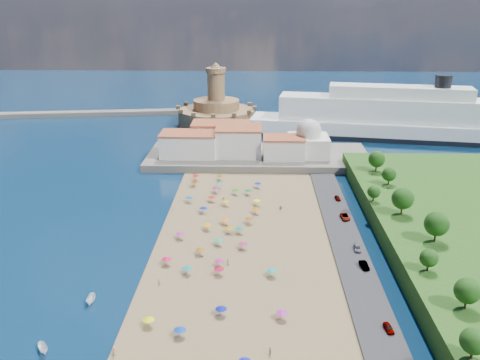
{
  "coord_description": "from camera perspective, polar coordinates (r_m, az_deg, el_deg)",
  "views": [
    {
      "loc": [
        9.22,
        -137.33,
        64.03
      ],
      "look_at": [
        4.0,
        25.0,
        8.0
      ],
      "focal_mm": 40.0,
      "sensor_mm": 36.0,
      "label": 1
    }
  ],
  "objects": [
    {
      "name": "waterfront_buildings",
      "position": [
        218.66,
        -1.44,
        4.15
      ],
      "size": [
        57.0,
        29.0,
        11.0
      ],
      "color": "silver",
      "rests_on": "terrace"
    },
    {
      "name": "beachgoers",
      "position": [
        148.42,
        -3.04,
        -6.07
      ],
      "size": [
        35.33,
        96.71,
        1.88
      ],
      "color": "tan",
      "rests_on": "beach"
    },
    {
      "name": "beach_parasols",
      "position": [
        148.26,
        -2.38,
        -5.65
      ],
      "size": [
        30.66,
        115.3,
        2.2
      ],
      "color": "gray",
      "rests_on": "beach"
    },
    {
      "name": "fortress",
      "position": [
        282.04,
        -2.53,
        7.28
      ],
      "size": [
        40.0,
        40.0,
        32.4
      ],
      "color": "#A47D52",
      "rests_on": "ground"
    },
    {
      "name": "parked_cars",
      "position": [
        149.77,
        12.04,
        -6.15
      ],
      "size": [
        2.76,
        76.4,
        1.42
      ],
      "color": "gray",
      "rests_on": "promenade"
    },
    {
      "name": "terrace",
      "position": [
        219.43,
        1.97,
        2.46
      ],
      "size": [
        90.0,
        36.0,
        3.0
      ],
      "primitive_type": "cube",
      "color": "#59544C",
      "rests_on": "ground"
    },
    {
      "name": "domed_building",
      "position": [
        216.48,
        7.31,
        4.14
      ],
      "size": [
        16.0,
        16.0,
        15.0
      ],
      "color": "silver",
      "rests_on": "terrace"
    },
    {
      "name": "moored_boats",
      "position": [
        119.13,
        -17.54,
        -14.02
      ],
      "size": [
        6.63,
        21.56,
        1.66
      ],
      "color": "white",
      "rests_on": "ground"
    },
    {
      "name": "hillside_trees",
      "position": [
        148.68,
        17.82,
        -3.14
      ],
      "size": [
        14.75,
        107.54,
        7.92
      ],
      "color": "#382314",
      "rests_on": "hillside"
    },
    {
      "name": "jetty",
      "position": [
        254.14,
        -3.02,
        4.69
      ],
      "size": [
        18.0,
        70.0,
        2.4
      ],
      "primitive_type": "cube",
      "color": "#59544C",
      "rests_on": "ground"
    },
    {
      "name": "ground",
      "position": [
        151.8,
        -1.82,
        -5.92
      ],
      "size": [
        700.0,
        700.0,
        0.0
      ],
      "primitive_type": "plane",
      "color": "#071938",
      "rests_on": "ground"
    },
    {
      "name": "breakwater",
      "position": [
        320.06,
        -20.21,
        6.56
      ],
      "size": [
        199.03,
        34.77,
        2.6
      ],
      "primitive_type": "cube",
      "rotation": [
        0.0,
        0.0,
        0.14
      ],
      "color": "#59544C",
      "rests_on": "ground"
    },
    {
      "name": "cruise_ship",
      "position": [
        263.01,
        16.46,
        6.17
      ],
      "size": [
        140.43,
        42.49,
        30.34
      ],
      "color": "black",
      "rests_on": "ground"
    }
  ]
}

